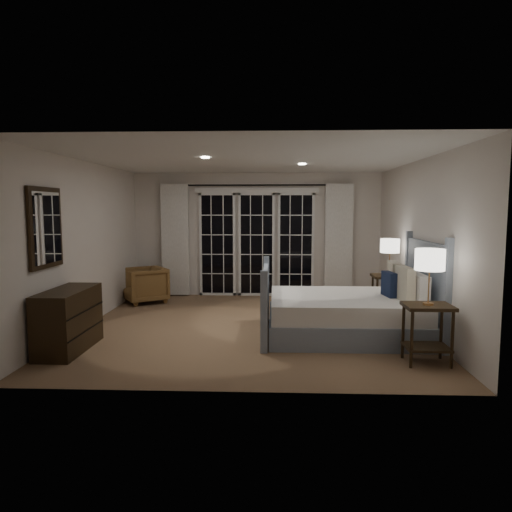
{
  "coord_description": "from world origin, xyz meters",
  "views": [
    {
      "loc": [
        0.36,
        -6.79,
        1.79
      ],
      "look_at": [
        0.08,
        0.26,
        1.05
      ],
      "focal_mm": 32.0,
      "sensor_mm": 36.0,
      "label": 1
    }
  ],
  "objects_px": {
    "lamp_left": "(430,260)",
    "dresser": "(68,320)",
    "armchair": "(145,285)",
    "bed": "(349,312)",
    "nightstand_left": "(427,324)",
    "nightstand_right": "(389,289)",
    "lamp_right": "(390,246)"
  },
  "relations": [
    {
      "from": "bed",
      "to": "lamp_right",
      "type": "bearing_deg",
      "value": 54.12
    },
    {
      "from": "nightstand_right",
      "to": "lamp_left",
      "type": "height_order",
      "value": "lamp_left"
    },
    {
      "from": "nightstand_left",
      "to": "lamp_left",
      "type": "height_order",
      "value": "lamp_left"
    },
    {
      "from": "bed",
      "to": "armchair",
      "type": "height_order",
      "value": "bed"
    },
    {
      "from": "nightstand_right",
      "to": "lamp_right",
      "type": "bearing_deg",
      "value": -90.0
    },
    {
      "from": "nightstand_right",
      "to": "lamp_right",
      "type": "xyz_separation_m",
      "value": [
        0.0,
        -0.0,
        0.71
      ]
    },
    {
      "from": "lamp_right",
      "to": "nightstand_left",
      "type": "bearing_deg",
      "value": -93.13
    },
    {
      "from": "lamp_right",
      "to": "lamp_left",
      "type": "bearing_deg",
      "value": -93.13
    },
    {
      "from": "nightstand_right",
      "to": "bed",
      "type": "bearing_deg",
      "value": -125.88
    },
    {
      "from": "lamp_left",
      "to": "dresser",
      "type": "xyz_separation_m",
      "value": [
        -4.36,
        0.32,
        -0.82
      ]
    },
    {
      "from": "armchair",
      "to": "nightstand_left",
      "type": "bearing_deg",
      "value": 18.68
    },
    {
      "from": "lamp_left",
      "to": "armchair",
      "type": "xyz_separation_m",
      "value": [
        -4.23,
        3.26,
        -0.86
      ]
    },
    {
      "from": "nightstand_left",
      "to": "nightstand_right",
      "type": "height_order",
      "value": "nightstand_right"
    },
    {
      "from": "lamp_right",
      "to": "armchair",
      "type": "height_order",
      "value": "lamp_right"
    },
    {
      "from": "bed",
      "to": "nightstand_right",
      "type": "height_order",
      "value": "bed"
    },
    {
      "from": "nightstand_left",
      "to": "armchair",
      "type": "bearing_deg",
      "value": 142.39
    },
    {
      "from": "armchair",
      "to": "lamp_left",
      "type": "bearing_deg",
      "value": 18.68
    },
    {
      "from": "nightstand_left",
      "to": "lamp_right",
      "type": "distance_m",
      "value": 2.41
    },
    {
      "from": "nightstand_left",
      "to": "lamp_right",
      "type": "bearing_deg",
      "value": 86.87
    },
    {
      "from": "armchair",
      "to": "dresser",
      "type": "height_order",
      "value": "dresser"
    },
    {
      "from": "nightstand_left",
      "to": "dresser",
      "type": "distance_m",
      "value": 4.37
    },
    {
      "from": "bed",
      "to": "armchair",
      "type": "bearing_deg",
      "value": 148.93
    },
    {
      "from": "armchair",
      "to": "dresser",
      "type": "bearing_deg",
      "value": -36.24
    },
    {
      "from": "nightstand_left",
      "to": "dresser",
      "type": "xyz_separation_m",
      "value": [
        -4.36,
        0.32,
        -0.07
      ]
    },
    {
      "from": "bed",
      "to": "dresser",
      "type": "relative_size",
      "value": 2.09
    },
    {
      "from": "nightstand_right",
      "to": "armchair",
      "type": "height_order",
      "value": "nightstand_right"
    },
    {
      "from": "lamp_right",
      "to": "dresser",
      "type": "bearing_deg",
      "value": -156.16
    },
    {
      "from": "armchair",
      "to": "dresser",
      "type": "relative_size",
      "value": 0.68
    },
    {
      "from": "bed",
      "to": "nightstand_left",
      "type": "bearing_deg",
      "value": -57.98
    },
    {
      "from": "nightstand_left",
      "to": "lamp_right",
      "type": "height_order",
      "value": "lamp_right"
    },
    {
      "from": "lamp_left",
      "to": "nightstand_right",
      "type": "bearing_deg",
      "value": 86.87
    },
    {
      "from": "nightstand_left",
      "to": "lamp_left",
      "type": "bearing_deg",
      "value": -90.0
    }
  ]
}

